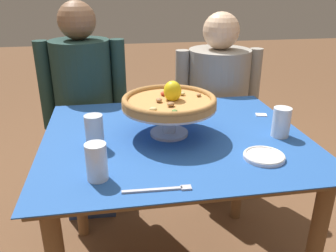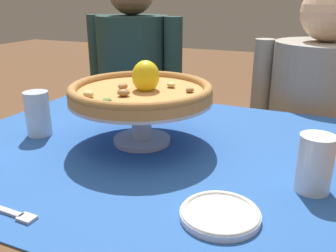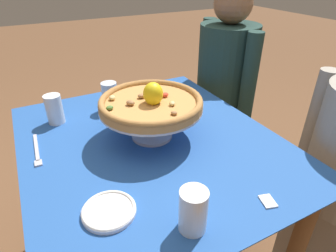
% 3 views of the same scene
% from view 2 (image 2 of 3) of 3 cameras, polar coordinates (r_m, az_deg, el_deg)
% --- Properties ---
extents(dining_table, '(1.06, 0.92, 0.74)m').
position_cam_2_polar(dining_table, '(1.03, -3.30, -9.16)').
color(dining_table, brown).
rests_on(dining_table, ground).
extents(pizza_stand, '(0.38, 0.38, 0.12)m').
position_cam_2_polar(pizza_stand, '(0.97, -4.23, 2.48)').
color(pizza_stand, '#B7B7C1').
rests_on(pizza_stand, dining_table).
extents(pizza, '(0.38, 0.38, 0.10)m').
position_cam_2_polar(pizza, '(0.96, -4.28, 5.63)').
color(pizza, '#BC8447').
rests_on(pizza, pizza_stand).
extents(water_glass_side_right, '(0.07, 0.07, 0.12)m').
position_cam_2_polar(water_glass_side_right, '(0.80, 22.00, -6.06)').
color(water_glass_side_right, white).
rests_on(water_glass_side_right, dining_table).
extents(water_glass_side_left, '(0.07, 0.07, 0.13)m').
position_cam_2_polar(water_glass_side_left, '(1.10, -19.73, 1.40)').
color(water_glass_side_left, silver).
rests_on(water_glass_side_left, dining_table).
extents(side_plate, '(0.15, 0.15, 0.02)m').
position_cam_2_polar(side_plate, '(0.68, 8.18, -13.49)').
color(side_plate, white).
rests_on(side_plate, dining_table).
extents(sugar_packet, '(0.06, 0.05, 0.00)m').
position_cam_2_polar(sugar_packet, '(1.03, 23.64, -3.35)').
color(sugar_packet, white).
rests_on(sugar_packet, dining_table).
extents(diner_left, '(0.48, 0.34, 1.24)m').
position_cam_2_polar(diner_left, '(1.76, -5.20, 2.26)').
color(diner_left, navy).
rests_on(diner_left, ground).
extents(diner_right, '(0.53, 0.38, 1.17)m').
position_cam_2_polar(diner_right, '(1.60, 21.76, -1.50)').
color(diner_right, gray).
rests_on(diner_right, ground).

